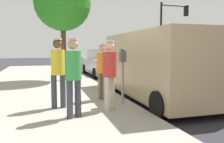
% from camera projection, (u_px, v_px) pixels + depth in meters
% --- Properties ---
extents(ground_plane, '(80.00, 80.00, 0.00)m').
position_uv_depth(ground_plane, '(165.00, 105.00, 6.74)').
color(ground_plane, '#2D2D33').
extents(sidewalk_slab, '(5.00, 32.00, 0.15)m').
position_uv_depth(sidewalk_slab, '(39.00, 112.00, 5.70)').
color(sidewalk_slab, '#9E998E').
rests_on(sidewalk_slab, ground).
extents(parking_meter_near, '(0.14, 0.18, 1.52)m').
position_uv_depth(parking_meter_near, '(123.00, 66.00, 6.14)').
color(parking_meter_near, gray).
rests_on(parking_meter_near, sidewalk_slab).
extents(pedestrian_in_green, '(0.34, 0.34, 1.72)m').
position_uv_depth(pedestrian_in_green, '(73.00, 72.00, 4.95)').
color(pedestrian_in_green, '#383D47').
rests_on(pedestrian_in_green, sidewalk_slab).
extents(pedestrian_in_orange, '(0.34, 0.34, 1.64)m').
position_uv_depth(pedestrian_in_orange, '(103.00, 68.00, 6.75)').
color(pedestrian_in_orange, '#726656').
rests_on(pedestrian_in_orange, sidewalk_slab).
extents(pedestrian_in_yellow, '(0.36, 0.34, 1.75)m').
position_uv_depth(pedestrian_in_yellow, '(58.00, 68.00, 5.78)').
color(pedestrian_in_yellow, '#383D47').
rests_on(pedestrian_in_yellow, sidewalk_slab).
extents(pedestrian_in_red, '(0.34, 0.34, 1.69)m').
position_uv_depth(pedestrian_in_red, '(110.00, 70.00, 5.61)').
color(pedestrian_in_red, beige).
rests_on(pedestrian_in_red, sidewalk_slab).
extents(parked_van, '(2.22, 5.24, 2.15)m').
position_uv_depth(parked_van, '(156.00, 64.00, 7.47)').
color(parked_van, tan).
rests_on(parked_van, ground).
extents(parked_sedan_behind, '(1.98, 4.42, 1.65)m').
position_uv_depth(parked_sedan_behind, '(103.00, 63.00, 14.68)').
color(parked_sedan_behind, '#BCBCC1').
rests_on(parked_sedan_behind, ground).
extents(traffic_light_corner, '(2.48, 0.42, 5.20)m').
position_uv_depth(traffic_light_corner, '(171.00, 25.00, 17.94)').
color(traffic_light_corner, black).
rests_on(traffic_light_corner, ground).
extents(street_tree, '(2.64, 2.64, 4.98)m').
position_uv_depth(street_tree, '(63.00, 3.00, 10.75)').
color(street_tree, brown).
rests_on(street_tree, sidewalk_slab).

